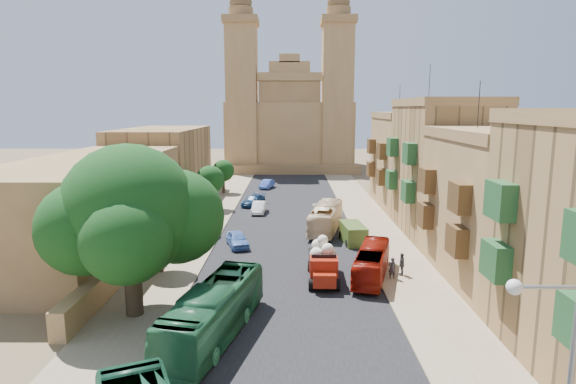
{
  "coord_description": "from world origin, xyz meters",
  "views": [
    {
      "loc": [
        0.33,
        -24.45,
        12.79
      ],
      "look_at": [
        0.0,
        26.0,
        4.0
      ],
      "focal_mm": 30.0,
      "sensor_mm": 36.0,
      "label": 1
    }
  ],
  "objects_px": {
    "street_tree_c": "(210,180)",
    "street_tree_d": "(223,171)",
    "ficus_tree": "(131,216)",
    "car_cream": "(325,221)",
    "olive_pickup": "(353,234)",
    "car_white_a": "(259,207)",
    "bus_green_north": "(214,311)",
    "car_blue_b": "(267,184)",
    "bus_cream_east": "(326,218)",
    "car_white_b": "(322,206)",
    "red_truck": "(323,262)",
    "street_tree_a": "(159,226)",
    "pedestrian_c": "(402,264)",
    "street_tree_b": "(191,197)",
    "church": "(290,124)",
    "bus_red_east": "(372,262)",
    "pedestrian_a": "(392,268)",
    "car_blue_a": "(237,239)",
    "streetlamp": "(553,382)"
  },
  "relations": [
    {
      "from": "car_white_b",
      "to": "pedestrian_a",
      "type": "bearing_deg",
      "value": 81.33
    },
    {
      "from": "olive_pickup",
      "to": "car_cream",
      "type": "distance_m",
      "value": 6.52
    },
    {
      "from": "street_tree_c",
      "to": "red_truck",
      "type": "height_order",
      "value": "street_tree_c"
    },
    {
      "from": "bus_red_east",
      "to": "pedestrian_c",
      "type": "bearing_deg",
      "value": -152.64
    },
    {
      "from": "streetlamp",
      "to": "pedestrian_a",
      "type": "distance_m",
      "value": 22.96
    },
    {
      "from": "bus_green_north",
      "to": "pedestrian_a",
      "type": "height_order",
      "value": "bus_green_north"
    },
    {
      "from": "ficus_tree",
      "to": "car_cream",
      "type": "relative_size",
      "value": 2.13
    },
    {
      "from": "street_tree_b",
      "to": "car_blue_b",
      "type": "relative_size",
      "value": 1.32
    },
    {
      "from": "bus_red_east",
      "to": "ficus_tree",
      "type": "bearing_deg",
      "value": 38.49
    },
    {
      "from": "olive_pickup",
      "to": "pedestrian_a",
      "type": "bearing_deg",
      "value": -80.27
    },
    {
      "from": "church",
      "to": "ficus_tree",
      "type": "bearing_deg",
      "value": -97.18
    },
    {
      "from": "street_tree_d",
      "to": "streetlamp",
      "type": "relative_size",
      "value": 0.62
    },
    {
      "from": "ficus_tree",
      "to": "car_white_a",
      "type": "distance_m",
      "value": 30.79
    },
    {
      "from": "bus_cream_east",
      "to": "car_white_b",
      "type": "xyz_separation_m",
      "value": [
        0.23,
        9.84,
        -0.76
      ]
    },
    {
      "from": "streetlamp",
      "to": "car_white_a",
      "type": "bearing_deg",
      "value": 103.97
    },
    {
      "from": "car_blue_a",
      "to": "pedestrian_a",
      "type": "xyz_separation_m",
      "value": [
        12.7,
        -8.49,
        0.11
      ]
    },
    {
      "from": "bus_green_north",
      "to": "car_cream",
      "type": "xyz_separation_m",
      "value": [
        7.99,
        25.6,
        -0.82
      ]
    },
    {
      "from": "car_cream",
      "to": "pedestrian_c",
      "type": "distance_m",
      "value": 16.07
    },
    {
      "from": "street_tree_d",
      "to": "red_truck",
      "type": "xyz_separation_m",
      "value": [
        12.73,
        -37.81,
        -1.99
      ]
    },
    {
      "from": "church",
      "to": "car_blue_a",
      "type": "bearing_deg",
      "value": -94.5
    },
    {
      "from": "street_tree_b",
      "to": "bus_cream_east",
      "type": "height_order",
      "value": "street_tree_b"
    },
    {
      "from": "ficus_tree",
      "to": "bus_red_east",
      "type": "xyz_separation_m",
      "value": [
        15.9,
        6.78,
        -5.16
      ]
    },
    {
      "from": "pedestrian_c",
      "to": "street_tree_d",
      "type": "bearing_deg",
      "value": -153.23
    },
    {
      "from": "street_tree_b",
      "to": "car_cream",
      "type": "bearing_deg",
      "value": 10.53
    },
    {
      "from": "bus_green_north",
      "to": "car_blue_b",
      "type": "xyz_separation_m",
      "value": [
        0.4,
        51.45,
        -0.82
      ]
    },
    {
      "from": "car_blue_a",
      "to": "bus_cream_east",
      "type": "bearing_deg",
      "value": 17.64
    },
    {
      "from": "street_tree_b",
      "to": "car_white_a",
      "type": "xyz_separation_m",
      "value": [
        6.34,
        9.73,
        -3.06
      ]
    },
    {
      "from": "streetlamp",
      "to": "bus_red_east",
      "type": "bearing_deg",
      "value": 93.07
    },
    {
      "from": "ficus_tree",
      "to": "car_cream",
      "type": "height_order",
      "value": "ficus_tree"
    },
    {
      "from": "red_truck",
      "to": "car_blue_b",
      "type": "xyz_separation_m",
      "value": [
        -6.33,
        42.25,
        -0.74
      ]
    },
    {
      "from": "street_tree_a",
      "to": "car_cream",
      "type": "relative_size",
      "value": 1.09
    },
    {
      "from": "street_tree_a",
      "to": "red_truck",
      "type": "relative_size",
      "value": 0.98
    },
    {
      "from": "car_white_a",
      "to": "car_cream",
      "type": "xyz_separation_m",
      "value": [
        7.65,
        -7.13,
        -0.0
      ]
    },
    {
      "from": "bus_red_east",
      "to": "pedestrian_c",
      "type": "distance_m",
      "value": 2.48
    },
    {
      "from": "church",
      "to": "street_tree_a",
      "type": "relative_size",
      "value": 6.56
    },
    {
      "from": "streetlamp",
      "to": "pedestrian_a",
      "type": "height_order",
      "value": "streetlamp"
    },
    {
      "from": "church",
      "to": "bus_red_east",
      "type": "bearing_deg",
      "value": -84.53
    },
    {
      "from": "street_tree_c",
      "to": "street_tree_d",
      "type": "distance_m",
      "value": 12.01
    },
    {
      "from": "street_tree_a",
      "to": "ficus_tree",
      "type": "bearing_deg",
      "value": -85.74
    },
    {
      "from": "bus_green_north",
      "to": "bus_cream_east",
      "type": "height_order",
      "value": "bus_green_north"
    },
    {
      "from": "car_white_a",
      "to": "car_blue_b",
      "type": "bearing_deg",
      "value": 92.53
    },
    {
      "from": "street_tree_b",
      "to": "street_tree_c",
      "type": "bearing_deg",
      "value": 90.0
    },
    {
      "from": "car_blue_b",
      "to": "church",
      "type": "bearing_deg",
      "value": 95.78
    },
    {
      "from": "bus_red_east",
      "to": "car_cream",
      "type": "height_order",
      "value": "bus_red_east"
    },
    {
      "from": "car_white_a",
      "to": "street_tree_c",
      "type": "bearing_deg",
      "value": 163.0
    },
    {
      "from": "car_blue_b",
      "to": "pedestrian_a",
      "type": "distance_m",
      "value": 43.48
    },
    {
      "from": "car_blue_b",
      "to": "pedestrian_c",
      "type": "bearing_deg",
      "value": -59.48
    },
    {
      "from": "red_truck",
      "to": "church",
      "type": "bearing_deg",
      "value": 92.29
    },
    {
      "from": "olive_pickup",
      "to": "car_cream",
      "type": "xyz_separation_m",
      "value": [
        -2.31,
        6.09,
        -0.18
      ]
    },
    {
      "from": "bus_cream_east",
      "to": "car_white_b",
      "type": "bearing_deg",
      "value": -79.37
    }
  ]
}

